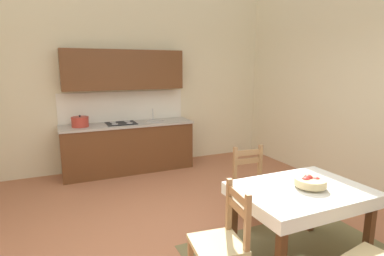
{
  "coord_description": "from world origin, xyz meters",
  "views": [
    {
      "loc": [
        -1.29,
        -2.84,
        1.9
      ],
      "look_at": [
        0.49,
        1.15,
        1.04
      ],
      "focal_mm": 29.09,
      "sensor_mm": 36.0,
      "label": 1
    }
  ],
  "objects_px": {
    "dining_chair_tv_side": "(222,242)",
    "dining_chair_kitchen_side": "(253,187)",
    "dining_table": "(300,201)",
    "kitchen_cabinetry": "(127,125)",
    "fruit_bowl": "(310,182)"
  },
  "relations": [
    {
      "from": "dining_chair_tv_side",
      "to": "dining_chair_kitchen_side",
      "type": "distance_m",
      "value": 1.34
    },
    {
      "from": "dining_chair_tv_side",
      "to": "dining_chair_kitchen_side",
      "type": "height_order",
      "value": "same"
    },
    {
      "from": "dining_table",
      "to": "dining_chair_kitchen_side",
      "type": "distance_m",
      "value": 0.87
    },
    {
      "from": "kitchen_cabinetry",
      "to": "dining_table",
      "type": "height_order",
      "value": "kitchen_cabinetry"
    },
    {
      "from": "kitchen_cabinetry",
      "to": "dining_chair_kitchen_side",
      "type": "distance_m",
      "value": 2.78
    },
    {
      "from": "kitchen_cabinetry",
      "to": "dining_table",
      "type": "relative_size",
      "value": 1.88
    },
    {
      "from": "kitchen_cabinetry",
      "to": "dining_chair_tv_side",
      "type": "relative_size",
      "value": 2.53
    },
    {
      "from": "kitchen_cabinetry",
      "to": "fruit_bowl",
      "type": "relative_size",
      "value": 7.83
    },
    {
      "from": "fruit_bowl",
      "to": "dining_chair_tv_side",
      "type": "bearing_deg",
      "value": -177.61
    },
    {
      "from": "kitchen_cabinetry",
      "to": "dining_table",
      "type": "bearing_deg",
      "value": -74.79
    },
    {
      "from": "kitchen_cabinetry",
      "to": "fruit_bowl",
      "type": "height_order",
      "value": "kitchen_cabinetry"
    },
    {
      "from": "dining_table",
      "to": "fruit_bowl",
      "type": "distance_m",
      "value": 0.21
    },
    {
      "from": "kitchen_cabinetry",
      "to": "dining_chair_kitchen_side",
      "type": "xyz_separation_m",
      "value": [
        0.98,
        -2.57,
        -0.41
      ]
    },
    {
      "from": "dining_table",
      "to": "dining_chair_kitchen_side",
      "type": "bearing_deg",
      "value": 86.79
    },
    {
      "from": "kitchen_cabinetry",
      "to": "dining_table",
      "type": "distance_m",
      "value": 3.56
    }
  ]
}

